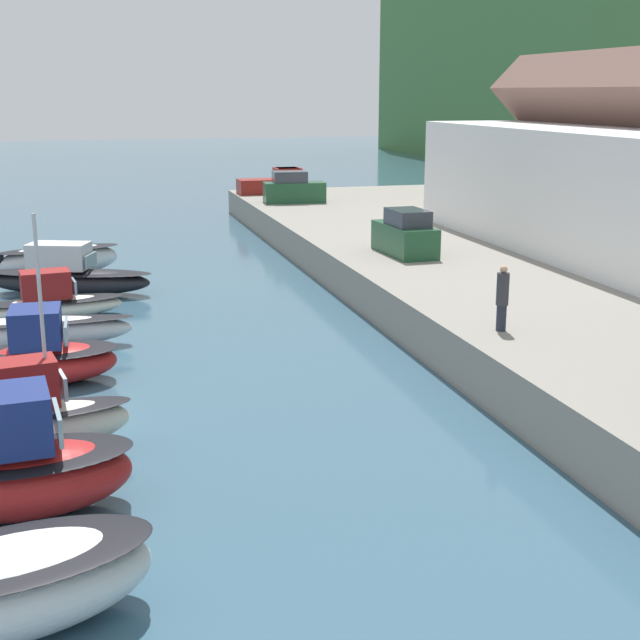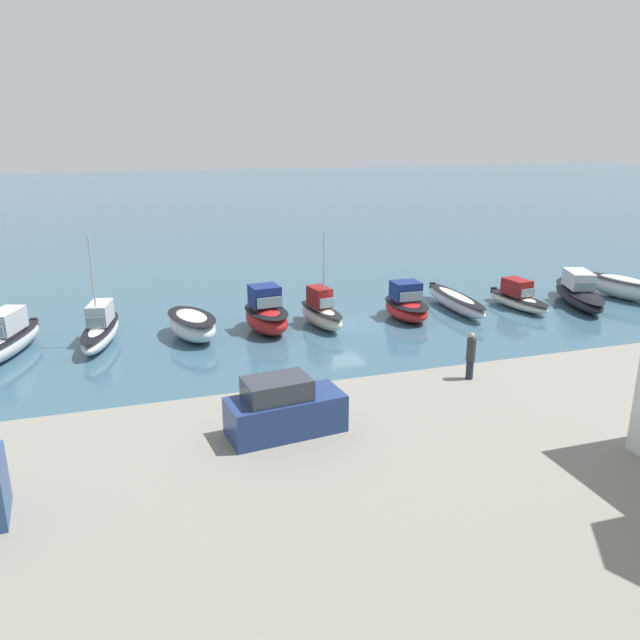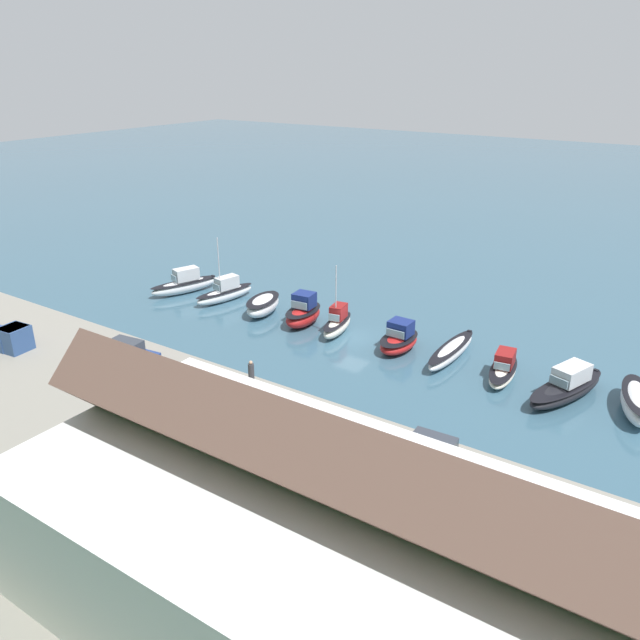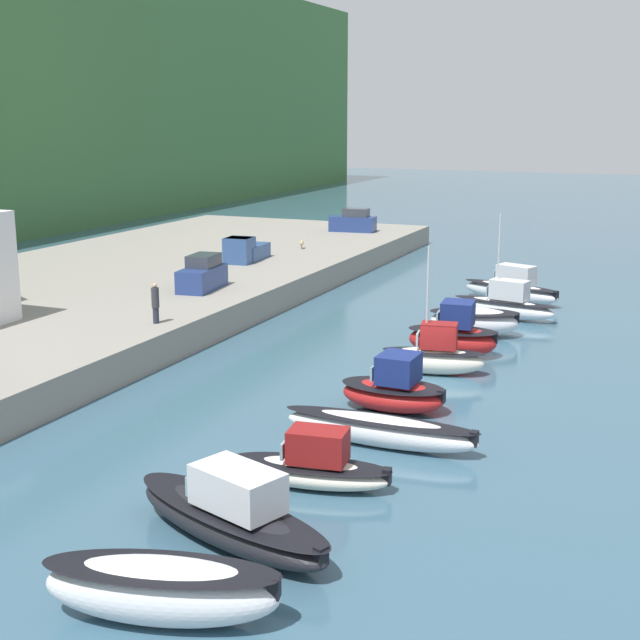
% 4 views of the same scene
% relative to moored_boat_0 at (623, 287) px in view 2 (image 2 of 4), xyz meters
% --- Properties ---
extents(ground_plane, '(320.00, 320.00, 0.00)m').
position_rel_moored_boat_0_xyz_m(ground_plane, '(22.23, -0.20, -0.89)').
color(ground_plane, '#385B70').
extents(moored_boat_0, '(3.42, 6.46, 1.69)m').
position_rel_moored_boat_0_xyz_m(moored_boat_0, '(0.00, 0.00, 0.00)').
color(moored_boat_0, white).
rests_on(moored_boat_0, ground_plane).
extents(moored_boat_1, '(4.69, 8.15, 2.42)m').
position_rel_moored_boat_0_xyz_m(moored_boat_1, '(4.39, 0.41, -0.01)').
color(moored_boat_1, black).
rests_on(moored_boat_1, ground_plane).
extents(moored_boat_2, '(2.51, 5.90, 2.07)m').
position_rel_moored_boat_0_xyz_m(moored_boat_2, '(9.09, -0.15, -0.16)').
color(moored_boat_2, white).
rests_on(moored_boat_2, ground_plane).
extents(moored_boat_3, '(1.65, 7.92, 1.23)m').
position_rel_moored_boat_0_xyz_m(moored_boat_3, '(13.59, -1.04, -0.23)').
color(moored_boat_3, white).
rests_on(moored_boat_3, ground_plane).
extents(moored_boat_4, '(2.59, 4.67, 2.52)m').
position_rel_moored_boat_0_xyz_m(moored_boat_4, '(17.81, -0.21, 0.03)').
color(moored_boat_4, red).
rests_on(moored_boat_4, ground_plane).
extents(moored_boat_5, '(2.34, 5.22, 6.30)m').
position_rel_moored_boat_0_xyz_m(moored_boat_5, '(23.81, -0.29, 0.06)').
color(moored_boat_5, white).
rests_on(moored_boat_5, ground_plane).
extents(moored_boat_6, '(2.89, 4.92, 2.94)m').
position_rel_moored_boat_0_xyz_m(moored_boat_6, '(27.43, -0.30, 0.21)').
color(moored_boat_6, red).
rests_on(moored_boat_6, ground_plane).
extents(moored_boat_7, '(3.61, 5.53, 1.68)m').
position_rel_moored_boat_0_xyz_m(moored_boat_7, '(32.05, -0.33, -0.01)').
color(moored_boat_7, white).
rests_on(moored_boat_7, ground_plane).
extents(moored_boat_8, '(2.92, 6.83, 6.51)m').
position_rel_moored_boat_0_xyz_m(moored_boat_8, '(37.33, -0.99, 0.01)').
color(moored_boat_8, white).
rests_on(moored_boat_8, ground_plane).
extents(moored_boat_9, '(4.04, 7.32, 2.57)m').
position_rel_moored_boat_0_xyz_m(moored_boat_9, '(42.36, -0.45, 0.05)').
color(moored_boat_9, silver).
rests_on(moored_boat_9, ground_plane).
extents(parked_car_1, '(4.39, 2.29, 2.16)m').
position_rel_moored_boat_0_xyz_m(parked_car_1, '(30.57, 16.59, 1.76)').
color(parked_car_1, navy).
rests_on(parked_car_1, quay_promenade).
extents(person_on_quay, '(0.40, 0.40, 2.14)m').
position_rel_moored_boat_0_xyz_m(person_on_quay, '(21.51, 14.11, 1.95)').
color(person_on_quay, '#232838').
rests_on(person_on_quay, quay_promenade).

